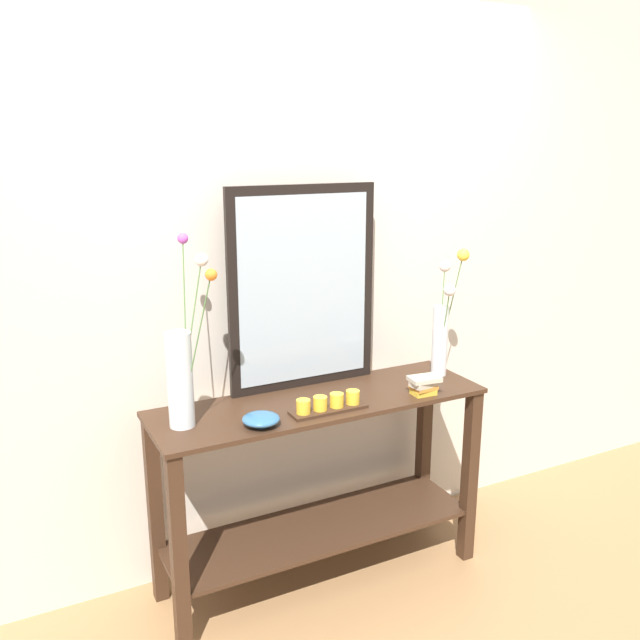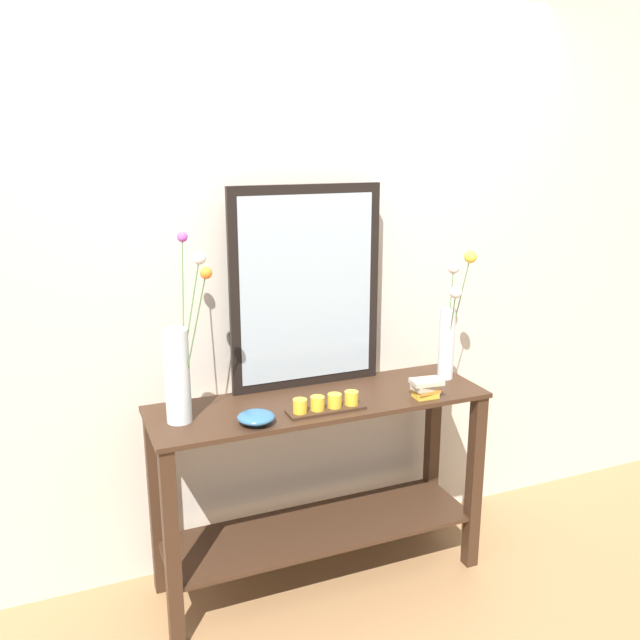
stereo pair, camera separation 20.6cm
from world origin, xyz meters
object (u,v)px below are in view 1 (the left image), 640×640
Objects in this scene: vase_right at (443,325)px; decorative_bowl at (261,419)px; tall_vase_left at (182,371)px; candle_tray at (328,404)px; book_stack at (424,385)px; console_table at (320,470)px; mirror_leaning at (303,289)px.

decorative_bowl is (-0.96, -0.16, -0.21)m from vase_right.
decorative_bowl is at bearing -170.26° from vase_right.
tall_vase_left is 0.60m from candle_tray.
vase_right is at bearing 38.64° from book_stack.
vase_right is 4.10× the size of decorative_bowl.
console_table is 1.63× the size of mirror_leaning.
console_table is 0.58m from book_stack.
console_table is 9.88× the size of decorative_bowl.
book_stack is (0.74, -0.01, 0.02)m from decorative_bowl.
tall_vase_left reaches higher than book_stack.
book_stack reaches higher than console_table.
console_table is at bearing 23.24° from decorative_bowl.
decorative_bowl is at bearing -177.32° from candle_tray.
book_stack is at bearing -38.97° from mirror_leaning.
decorative_bowl is (-0.29, -0.01, -0.00)m from candle_tray.
book_stack reaches higher than decorative_bowl.
tall_vase_left is at bearing 152.39° from decorative_bowl.
book_stack is (0.42, -0.15, 0.37)m from console_table.
mirror_leaning is 6.07× the size of decorative_bowl.
tall_vase_left is 1.22× the size of vase_right.
tall_vase_left is at bearing -179.70° from console_table.
tall_vase_left is at bearing 171.89° from book_stack.
candle_tray is at bearing 2.68° from decorative_bowl.
book_stack is (0.45, -0.02, 0.02)m from candle_tray.
tall_vase_left reaches higher than candle_tray.
console_table is 0.78m from mirror_leaning.
tall_vase_left is at bearing 167.68° from candle_tray.
decorative_bowl is at bearing -27.61° from tall_vase_left.
candle_tray is 0.45m from book_stack.
tall_vase_left is 2.25× the size of candle_tray.
decorative_bowl is at bearing -135.92° from mirror_leaning.
mirror_leaning is 0.66m from tall_vase_left.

